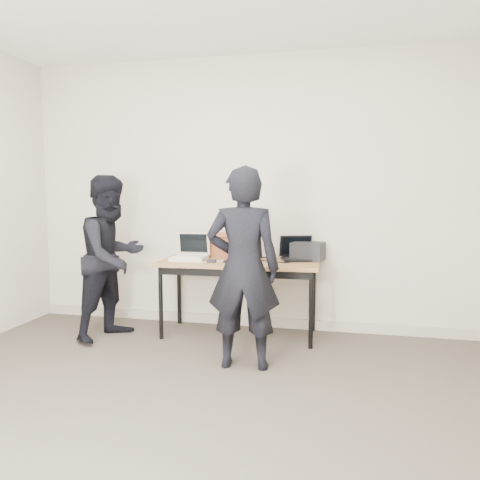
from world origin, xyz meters
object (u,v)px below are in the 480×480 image
(desk, at_px, (239,267))
(laptop_center, at_px, (244,256))
(laptop_right, at_px, (297,254))
(person_typist, at_px, (243,268))
(person_observer, at_px, (112,257))
(laptop_beige, at_px, (190,254))
(leather_satchel, at_px, (226,244))
(equipment_box, at_px, (308,251))

(desk, distance_m, laptop_center, 0.12)
(desk, height_order, laptop_right, laptop_right)
(laptop_right, relative_size, person_typist, 0.25)
(person_typist, relative_size, person_observer, 1.03)
(laptop_beige, height_order, person_observer, person_observer)
(desk, relative_size, person_typist, 0.97)
(laptop_beige, distance_m, leather_satchel, 0.40)
(laptop_center, bearing_deg, laptop_right, 29.81)
(person_typist, bearing_deg, equipment_box, -119.34)
(laptop_center, xyz_separation_m, laptop_right, (0.48, 0.20, 0.00))
(laptop_right, bearing_deg, laptop_center, -174.83)
(laptop_right, distance_m, leather_satchel, 0.72)
(laptop_beige, xyz_separation_m, person_typist, (0.68, -0.75, 0.01))
(desk, xyz_separation_m, person_observer, (-1.14, -0.31, 0.10))
(laptop_center, height_order, leather_satchel, leather_satchel)
(equipment_box, height_order, person_observer, person_observer)
(desk, relative_size, laptop_center, 4.67)
(leather_satchel, distance_m, person_observer, 1.11)
(desk, relative_size, laptop_beige, 4.65)
(laptop_right, bearing_deg, desk, -178.36)
(leather_satchel, height_order, equipment_box, leather_satchel)
(equipment_box, bearing_deg, leather_satchel, 177.48)
(leather_satchel, bearing_deg, person_observer, -151.59)
(equipment_box, bearing_deg, person_observer, -164.27)
(desk, xyz_separation_m, person_typist, (0.21, -0.78, 0.12))
(laptop_beige, relative_size, equipment_box, 1.11)
(desk, height_order, equipment_box, equipment_box)
(laptop_center, xyz_separation_m, person_observer, (-1.20, -0.29, -0.01))
(laptop_right, xyz_separation_m, person_observer, (-1.67, -0.49, -0.01))
(laptop_center, relative_size, leather_satchel, 0.90)
(desk, bearing_deg, laptop_center, -19.30)
(person_observer, bearing_deg, leather_satchel, -41.30)
(person_typist, distance_m, person_observer, 1.43)
(laptop_beige, bearing_deg, person_observer, -159.18)
(leather_satchel, distance_m, equipment_box, 0.81)
(leather_satchel, bearing_deg, person_typist, -69.47)
(laptop_right, distance_m, person_observer, 1.75)
(desk, bearing_deg, leather_satchel, 126.77)
(laptop_right, relative_size, person_observer, 0.25)
(leather_satchel, xyz_separation_m, person_typist, (0.39, -1.01, -0.07))
(leather_satchel, relative_size, person_typist, 0.23)
(laptop_right, height_order, leather_satchel, leather_satchel)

